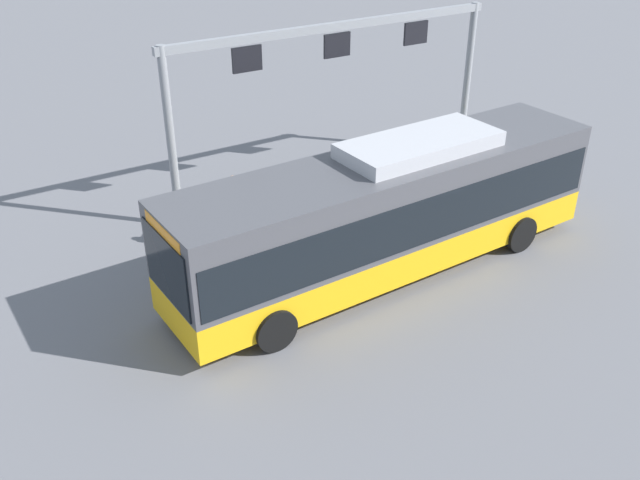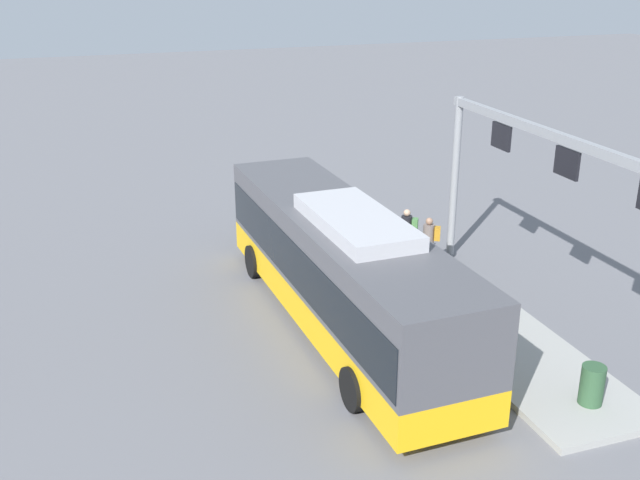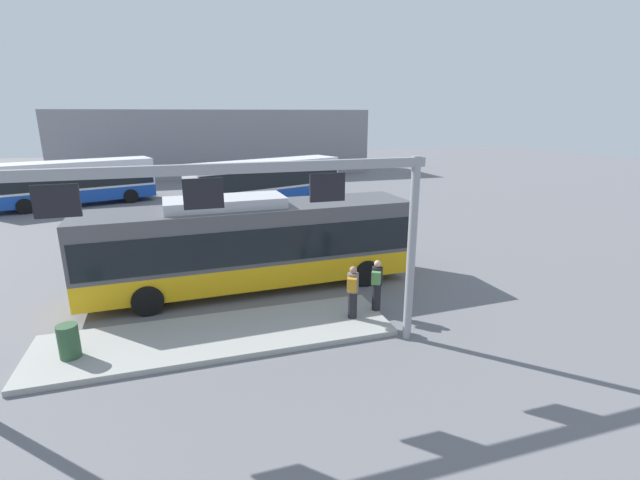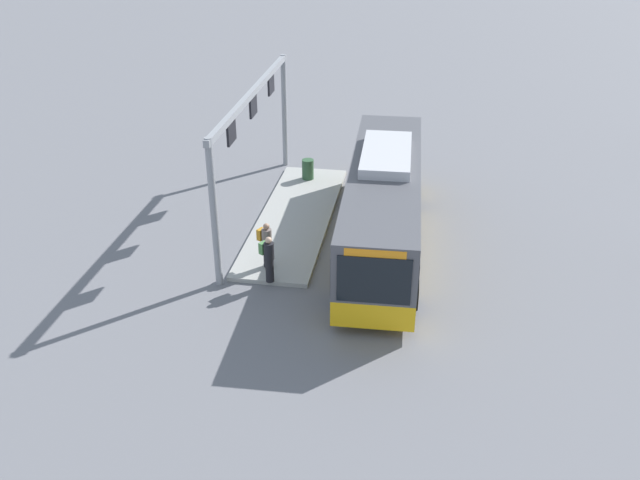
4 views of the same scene
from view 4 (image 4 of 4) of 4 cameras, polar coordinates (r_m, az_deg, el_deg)
ground_plane at (r=25.46m, az=5.17°, el=-0.43°), size 120.00×120.00×0.00m
platform_curb at (r=27.23m, az=-2.07°, el=1.89°), size 10.00×2.80×0.16m
bus_main at (r=24.65m, az=5.35°, el=3.27°), size 11.80×2.99×3.46m
person_boarding at (r=22.49m, az=-4.34°, el=-1.49°), size 0.54×0.61×1.67m
person_waiting_near at (r=23.35m, az=-4.52°, el=-0.30°), size 0.52×0.61×1.67m
platform_sign_gantry at (r=26.34m, az=-5.56°, el=9.71°), size 11.22×0.24×5.20m
trash_bin at (r=30.44m, az=-1.03°, el=5.96°), size 0.52×0.52×0.90m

